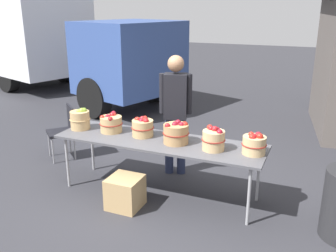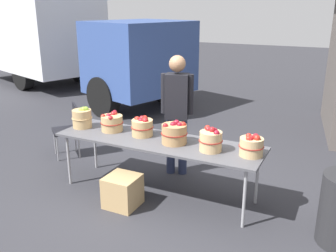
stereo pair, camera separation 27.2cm
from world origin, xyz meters
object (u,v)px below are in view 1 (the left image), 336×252
Objects in this scene: apple_basket_red_0 at (111,123)px; apple_basket_red_2 at (176,133)px; apple_basket_red_3 at (214,139)px; apple_basket_red_4 at (254,144)px; apple_basket_green_0 at (80,119)px; box_truck at (43,38)px; folding_chair at (65,128)px; apple_basket_red_1 at (143,127)px; produce_crate at (125,192)px; vendor_adult at (176,106)px; market_table at (159,143)px.

apple_basket_red_2 reaches higher than apple_basket_red_0.
apple_basket_red_3 is 0.47m from apple_basket_red_4.
apple_basket_green_0 is 0.96× the size of apple_basket_red_0.
apple_basket_red_3 is 0.04× the size of box_truck.
apple_basket_red_2 reaches higher than folding_chair.
apple_basket_red_1 reaches higher than apple_basket_red_0.
apple_basket_red_4 is (0.96, 0.02, -0.01)m from apple_basket_red_2.
apple_basket_red_0 is 1.07× the size of apple_basket_red_3.
apple_basket_red_4 is at bearing -1.41° from apple_basket_red_0.
apple_basket_red_2 is at bearing 175.36° from apple_basket_red_3.
folding_chair is at bearing 148.42° from produce_crate.
box_truck reaches higher than apple_basket_red_3.
apple_basket_red_3 is 1.26m from produce_crate.
apple_basket_red_4 is 1.66m from produce_crate.
apple_basket_red_4 is at bearing 1.10° from apple_basket_red_2.
apple_basket_red_1 is 1.03× the size of apple_basket_red_4.
vendor_adult is (0.69, 0.62, 0.16)m from apple_basket_red_0.
apple_basket_red_1 is at bearing 173.53° from apple_basket_red_3.
apple_basket_green_0 is at bearing 179.43° from apple_basket_red_2.
market_table is 0.75m from vendor_adult.
apple_basket_red_0 reaches higher than market_table.
box_truck reaches higher than apple_basket_red_2.
folding_chair is (3.82, -4.12, -0.98)m from box_truck.
market_table is at bearing -4.48° from apple_basket_red_0.
apple_basket_red_2 is (1.43, -0.01, -0.00)m from apple_basket_green_0.
box_truck reaches higher than folding_chair.
apple_basket_red_1 is at bearing 171.75° from apple_basket_red_2.
box_truck reaches higher than market_table.
apple_basket_red_1 is at bearing 91.74° from produce_crate.
box_truck is (-6.92, 4.65, 0.62)m from apple_basket_red_4.
folding_chair reaches higher than market_table.
apple_basket_red_2 reaches higher than apple_basket_red_4.
apple_basket_red_3 is 0.34× the size of folding_chair.
vendor_adult is 4.44× the size of produce_crate.
produce_crate is (0.95, -0.49, -0.69)m from apple_basket_green_0.
apple_basket_red_0 is 0.97m from apple_basket_red_2.
apple_basket_red_1 is 0.35× the size of folding_chair.
apple_basket_red_4 reaches higher than produce_crate.
produce_crate is at bearing -155.85° from apple_basket_red_3.
apple_basket_green_0 reaches higher than apple_basket_red_3.
apple_basket_green_0 is 0.76× the size of produce_crate.
apple_basket_red_1 is (-0.26, 0.06, 0.16)m from market_table.
apple_basket_green_0 is at bearing 179.72° from market_table.
apple_basket_red_2 is at bearing 44.70° from produce_crate.
market_table is at bearing 77.53° from vendor_adult.
box_truck is at bearing 140.87° from market_table.
vendor_adult is 2.03× the size of folding_chair.
produce_crate is (0.49, -0.54, -0.67)m from apple_basket_red_0.
apple_basket_red_2 is 0.49m from apple_basket_red_3.
apple_basket_red_3 is at bearing 28.59° from folding_chair.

